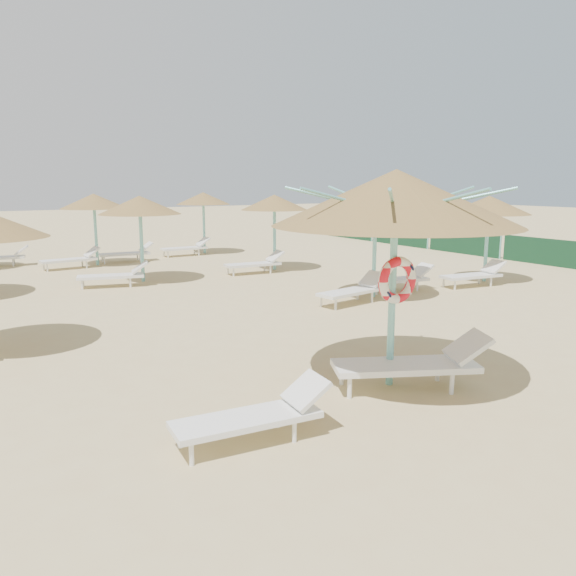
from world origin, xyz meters
TOP-DOWN VIEW (x-y plane):
  - ground at (0.00, 0.00)m, footprint 120.00×120.00m
  - main_palapa at (0.47, -0.40)m, footprint 3.65×3.65m
  - lounger_main_a at (-2.21, -1.02)m, footprint 1.97×0.75m
  - lounger_main_b at (0.67, -0.74)m, footprint 2.40×1.63m
  - palapa_field at (0.74, 9.85)m, footprint 17.89×13.93m
  - windbreak_fence at (14.00, 9.96)m, footprint 0.08×19.84m

SIDE VIEW (x-z plane):
  - ground at x=0.00m, z-range 0.00..0.00m
  - lounger_main_a at x=-2.21m, z-range -0.02..0.68m
  - lounger_main_b at x=0.67m, z-range -0.02..0.83m
  - windbreak_fence at x=14.00m, z-range -0.05..1.05m
  - palapa_field at x=0.74m, z-range 0.93..3.66m
  - main_palapa at x=0.47m, z-range 1.21..4.48m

